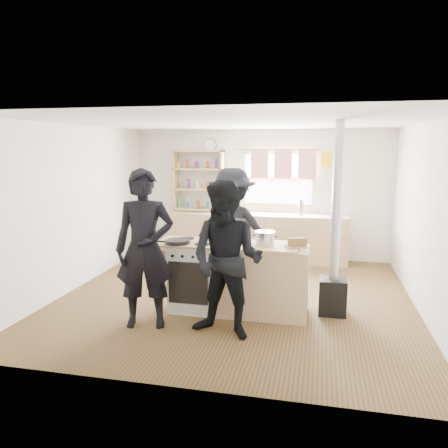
{
  "coord_description": "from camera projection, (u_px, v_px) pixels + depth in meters",
  "views": [
    {
      "loc": [
        1.16,
        -5.99,
        2.17
      ],
      "look_at": [
        -0.15,
        -0.1,
        1.1
      ],
      "focal_mm": 35.0,
      "sensor_mm": 36.0,
      "label": 1
    }
  ],
  "objects": [
    {
      "name": "flue_heater",
      "position": [
        334.0,
        265.0,
        5.65
      ],
      "size": [
        0.35,
        0.35,
        2.5
      ],
      "color": "black",
      "rests_on": "ground"
    },
    {
      "name": "back_counter",
      "position": [
        257.0,
        237.0,
        8.44
      ],
      "size": [
        3.4,
        0.55,
        0.9
      ],
      "primitive_type": "cube",
      "color": "tan",
      "rests_on": "ground"
    },
    {
      "name": "person_near_left",
      "position": [
        145.0,
        249.0,
        5.23
      ],
      "size": [
        0.8,
        0.62,
        1.93
      ],
      "primitive_type": "imported",
      "rotation": [
        0.0,
        0.0,
        0.26
      ],
      "color": "black",
      "rests_on": "ground"
    },
    {
      "name": "person_near_right",
      "position": [
        227.0,
        260.0,
        4.93
      ],
      "size": [
        1.0,
        0.85,
        1.81
      ],
      "primitive_type": "imported",
      "rotation": [
        0.0,
        0.0,
        -0.21
      ],
      "color": "black",
      "rests_on": "ground"
    },
    {
      "name": "skillet_greens",
      "position": [
        177.0,
        241.0,
        5.67
      ],
      "size": [
        0.38,
        0.38,
        0.05
      ],
      "color": "black",
      "rests_on": "cooking_island"
    },
    {
      "name": "ground",
      "position": [
        235.0,
        297.0,
        6.39
      ],
      "size": [
        5.0,
        5.0,
        0.01
      ],
      "primitive_type": "cube",
      "color": "brown",
      "rests_on": "ground"
    },
    {
      "name": "cooking_island",
      "position": [
        238.0,
        278.0,
        5.74
      ],
      "size": [
        1.97,
        0.64,
        0.93
      ],
      "color": "white",
      "rests_on": "ground"
    },
    {
      "name": "stockpot_stove",
      "position": [
        212.0,
        235.0,
        5.86
      ],
      "size": [
        0.2,
        0.2,
        0.17
      ],
      "color": "#B1B1B3",
      "rests_on": "cooking_island"
    },
    {
      "name": "thermos",
      "position": [
        301.0,
        208.0,
        8.16
      ],
      "size": [
        0.1,
        0.1,
        0.29
      ],
      "primitive_type": "cylinder",
      "color": "silver",
      "rests_on": "back_counter"
    },
    {
      "name": "stockpot_counter",
      "position": [
        265.0,
        238.0,
        5.6
      ],
      "size": [
        0.26,
        0.26,
        0.2
      ],
      "color": "silver",
      "rests_on": "cooking_island"
    },
    {
      "name": "person_far",
      "position": [
        232.0,
        230.0,
        6.6
      ],
      "size": [
        1.31,
        0.9,
        1.86
      ],
      "primitive_type": "imported",
      "rotation": [
        0.0,
        0.0,
        3.33
      ],
      "color": "black",
      "rests_on": "ground"
    },
    {
      "name": "shelving_unit",
      "position": [
        199.0,
        180.0,
        8.62
      ],
      "size": [
        1.0,
        0.28,
        1.2
      ],
      "color": "tan",
      "rests_on": "back_counter"
    },
    {
      "name": "bread_board",
      "position": [
        297.0,
        243.0,
        5.45
      ],
      "size": [
        0.33,
        0.29,
        0.12
      ],
      "color": "tan",
      "rests_on": "cooking_island"
    },
    {
      "name": "roast_tray",
      "position": [
        235.0,
        240.0,
        5.68
      ],
      "size": [
        0.41,
        0.39,
        0.07
      ],
      "color": "silver",
      "rests_on": "cooking_island"
    }
  ]
}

